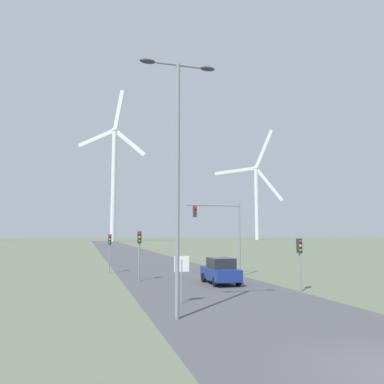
# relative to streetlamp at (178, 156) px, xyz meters

# --- Properties ---
(road_surface) EXTENTS (10.00, 240.00, 0.01)m
(road_surface) POSITION_rel_streetlamp_xyz_m (3.93, 40.64, -6.91)
(road_surface) COLOR #47474C
(road_surface) RESTS_ON ground
(streetlamp) EXTENTS (3.47, 0.32, 11.17)m
(streetlamp) POSITION_rel_streetlamp_xyz_m (0.00, 0.00, 0.00)
(streetlamp) COLOR gray
(streetlamp) RESTS_ON ground
(stop_sign_near) EXTENTS (0.81, 0.07, 2.39)m
(stop_sign_near) POSITION_rel_streetlamp_xyz_m (1.04, 3.34, -5.25)
(stop_sign_near) COLOR gray
(stop_sign_near) RESTS_ON ground
(traffic_light_post_near_left) EXTENTS (0.28, 0.34, 3.69)m
(traffic_light_post_near_left) POSITION_rel_streetlamp_xyz_m (0.17, 12.89, -4.20)
(traffic_light_post_near_left) COLOR gray
(traffic_light_post_near_left) RESTS_ON ground
(traffic_light_post_near_right) EXTENTS (0.28, 0.33, 3.23)m
(traffic_light_post_near_right) POSITION_rel_streetlamp_xyz_m (8.99, 5.01, -4.54)
(traffic_light_post_near_right) COLOR gray
(traffic_light_post_near_right) RESTS_ON ground
(traffic_light_post_mid_left) EXTENTS (0.28, 0.34, 3.45)m
(traffic_light_post_mid_left) POSITION_rel_streetlamp_xyz_m (-1.63, 19.15, -4.37)
(traffic_light_post_mid_left) COLOR gray
(traffic_light_post_mid_left) RESTS_ON ground
(traffic_light_mast_overhead) EXTENTS (4.70, 0.35, 6.12)m
(traffic_light_mast_overhead) POSITION_rel_streetlamp_xyz_m (7.16, 13.85, -2.54)
(traffic_light_mast_overhead) COLOR gray
(traffic_light_mast_overhead) RESTS_ON ground
(car_approaching) EXTENTS (1.91, 4.15, 1.83)m
(car_approaching) POSITION_rel_streetlamp_xyz_m (5.48, 9.65, -6.00)
(car_approaching) COLOR navy
(car_approaching) RESTS_ON ground
(wind_turbine_left) EXTENTS (28.48, 15.33, 66.71)m
(wind_turbine_left) POSITION_rel_streetlamp_xyz_m (7.39, 147.97, 22.67)
(wind_turbine_left) COLOR silver
(wind_turbine_left) RESTS_ON ground
(wind_turbine_center) EXTENTS (35.07, 14.85, 61.43)m
(wind_turbine_center) POSITION_rel_streetlamp_xyz_m (86.86, 172.81, 18.73)
(wind_turbine_center) COLOR silver
(wind_turbine_center) RESTS_ON ground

